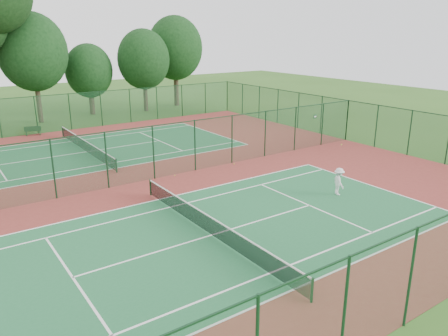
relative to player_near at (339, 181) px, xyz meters
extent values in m
plane|color=#2F5A1C|center=(-8.97, 8.76, -0.82)|extent=(120.00, 120.00, 0.00)
cube|color=maroon|center=(-8.97, 8.76, -0.82)|extent=(40.00, 36.00, 0.01)
cube|color=#1F6338|center=(-8.97, -0.24, -0.81)|extent=(23.77, 10.97, 0.01)
cube|color=#1D5D34|center=(-8.97, 17.76, -0.81)|extent=(23.77, 10.97, 0.01)
cube|color=#194D2B|center=(-8.97, 26.76, 0.93)|extent=(40.00, 0.02, 3.50)
cube|color=#13351A|center=(-8.97, 26.76, 2.64)|extent=(40.00, 0.05, 0.05)
cube|color=#1B522A|center=(-8.97, -9.24, 0.93)|extent=(40.00, 0.02, 3.50)
cube|color=#153921|center=(-8.97, -9.24, 2.64)|extent=(40.00, 0.05, 0.05)
cube|color=#194C2F|center=(11.03, 8.76, 0.93)|extent=(0.02, 36.00, 3.50)
cube|color=#12331E|center=(11.03, 8.76, 2.64)|extent=(0.05, 36.00, 0.05)
cube|color=#164423|center=(-8.97, 8.76, 0.93)|extent=(40.00, 0.02, 3.50)
cube|color=#12321C|center=(-8.97, 8.76, 2.64)|extent=(40.00, 0.05, 0.05)
cylinder|color=#123318|center=(-8.97, -6.64, -0.33)|extent=(0.10, 0.10, 0.97)
cylinder|color=#123318|center=(-8.97, 6.16, -0.33)|extent=(0.10, 0.10, 0.97)
cube|color=black|center=(-8.97, -0.24, -0.34)|extent=(0.02, 12.80, 0.85)
cube|color=white|center=(-8.97, -0.24, 0.10)|extent=(0.04, 12.80, 0.06)
cylinder|color=#143722|center=(-8.97, 11.36, -0.33)|extent=(0.10, 0.10, 0.97)
cylinder|color=#143722|center=(-8.97, 24.16, -0.33)|extent=(0.10, 0.10, 0.97)
cube|color=black|center=(-8.97, 17.76, -0.34)|extent=(0.02, 12.80, 0.85)
cube|color=white|center=(-8.97, 17.76, 0.10)|extent=(0.04, 12.80, 0.06)
imported|color=white|center=(0.00, 0.00, 0.00)|extent=(0.98, 1.19, 1.60)
cube|color=#123317|center=(-11.61, 26.40, -0.60)|extent=(0.16, 0.39, 0.43)
cube|color=#123317|center=(-10.50, 26.13, -0.60)|extent=(0.16, 0.39, 0.43)
cube|color=#123317|center=(-11.06, 26.26, -0.37)|extent=(1.48, 0.72, 0.05)
cube|color=#123317|center=(-11.10, 26.08, -0.15)|extent=(1.39, 0.38, 0.43)
sphere|color=#BCCC2F|center=(-6.13, 8.45, -0.78)|extent=(0.07, 0.07, 0.07)
sphere|color=#CEDC33|center=(-1.39, 8.33, -0.77)|extent=(0.08, 0.08, 0.08)
sphere|color=#A4C32D|center=(-7.98, 8.17, -0.77)|extent=(0.08, 0.08, 0.08)
camera|label=1|loc=(-19.03, -15.71, 8.25)|focal=35.00mm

